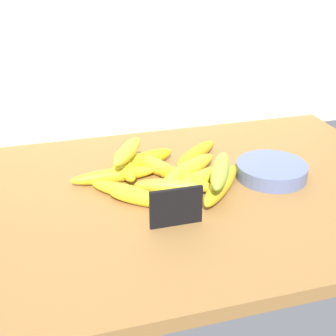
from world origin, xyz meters
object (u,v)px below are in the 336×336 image
banana_2 (182,178)px  banana_12 (220,171)px  banana_4 (196,153)px  banana_13 (128,151)px  banana_5 (153,165)px  banana_7 (142,161)px  banana_8 (125,166)px  chalkboard_sign (176,208)px  banana_1 (221,185)px  banana_6 (114,175)px  fruit_bowl (271,170)px  banana_9 (204,177)px  banana_0 (126,192)px  banana_3 (189,169)px  banana_10 (170,185)px  banana_11 (145,199)px

banana_2 → banana_12: 10.44cm
banana_4 → banana_13: banana_13 is taller
banana_5 → banana_4: bearing=17.5°
banana_7 → banana_8: (-4.75, -1.69, 0.07)cm
chalkboard_sign → banana_1: 17.13cm
banana_12 → banana_2: bearing=136.1°
banana_5 → banana_6: bearing=-167.3°
banana_4 → banana_6: (-23.12, -6.35, -0.09)cm
fruit_bowl → banana_4: same height
banana_2 → banana_9: same height
banana_8 → banana_1: bearing=-38.4°
banana_9 → banana_13: bearing=147.8°
banana_0 → banana_12: bearing=-11.1°
fruit_bowl → banana_5: (-27.14, 10.45, 0.19)cm
fruit_bowl → banana_3: 20.20cm
banana_2 → banana_10: bearing=-145.5°
banana_1 → banana_2: 9.76cm
banana_10 → chalkboard_sign: bearing=-100.7°
banana_10 → banana_8: bearing=124.6°
banana_12 → banana_4: bearing=87.2°
banana_4 → banana_10: 18.80cm
banana_7 → banana_9: (12.45, -12.20, -0.17)cm
banana_5 → banana_11: banana_5 is taller
banana_8 → banana_11: 16.38cm
banana_11 → banana_12: banana_12 is taller
banana_6 → banana_2: bearing=-21.1°
banana_12 → chalkboard_sign: bearing=-144.5°
banana_5 → banana_12: size_ratio=0.90×
chalkboard_sign → banana_11: bearing=115.1°
banana_11 → banana_5: bearing=69.5°
banana_3 → banana_10: bearing=-137.9°
banana_4 → banana_5: (-12.66, -4.00, 0.16)cm
fruit_bowl → banana_10: (-26.06, -0.36, -0.05)cm
banana_6 → banana_9: banana_9 is taller
fruit_bowl → banana_1: size_ratio=0.84×
banana_5 → banana_7: banana_7 is taller
banana_3 → banana_8: bearing=158.5°
banana_10 → banana_11: size_ratio=0.97×
fruit_bowl → banana_2: banana_2 is taller
banana_8 → banana_13: 4.15cm
banana_3 → banana_8: banana_8 is taller
banana_13 → banana_6: bearing=-142.7°
banana_1 → banana_10: bearing=162.5°
fruit_bowl → banana_4: 20.45cm
banana_3 → banana_13: 15.65cm
banana_13 → banana_0: bearing=-104.4°
banana_6 → banana_11: (4.78, -12.87, -0.09)cm
banana_10 → banana_13: (-7.33, 11.67, 4.46)cm
banana_10 → banana_3: bearing=42.1°
banana_8 → banana_11: size_ratio=0.93×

